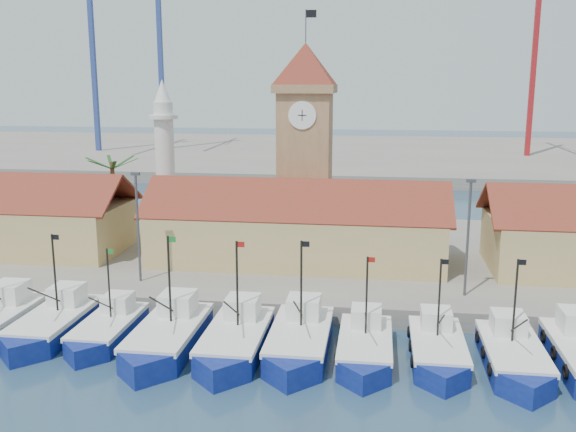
# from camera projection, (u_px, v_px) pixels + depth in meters

# --- Properties ---
(ground) EXTENTS (400.00, 400.00, 0.00)m
(ground) POSITION_uv_depth(u_px,v_px,m) (257.00, 371.00, 39.90)
(ground) COLOR #1B3148
(ground) RESTS_ON ground
(quay) EXTENTS (140.00, 32.00, 1.50)m
(quay) POSITION_uv_depth(u_px,v_px,m) (302.00, 256.00, 62.98)
(quay) COLOR gray
(quay) RESTS_ON ground
(terminal) EXTENTS (240.00, 80.00, 2.00)m
(terminal) POSITION_uv_depth(u_px,v_px,m) (347.00, 155.00, 146.22)
(terminal) COLOR gray
(terminal) RESTS_ON ground
(boat_2) EXTENTS (3.67, 10.07, 7.62)m
(boat_2) POSITION_uv_depth(u_px,v_px,m) (52.00, 326.00, 45.03)
(boat_2) COLOR navy
(boat_2) RESTS_ON ground
(boat_3) EXTENTS (3.26, 8.92, 6.75)m
(boat_3) POSITION_uv_depth(u_px,v_px,m) (107.00, 331.00, 44.34)
(boat_3) COLOR navy
(boat_3) RESTS_ON ground
(boat_4) EXTENTS (3.91, 10.71, 8.10)m
(boat_4) POSITION_uv_depth(u_px,v_px,m) (167.00, 339.00, 42.65)
(boat_4) COLOR navy
(boat_4) RESTS_ON ground
(boat_5) EXTENTS (3.80, 10.42, 7.88)m
(boat_5) POSITION_uv_depth(u_px,v_px,m) (235.00, 343.00, 42.11)
(boat_5) COLOR navy
(boat_5) RESTS_ON ground
(boat_6) EXTENTS (3.82, 10.48, 7.93)m
(boat_6) POSITION_uv_depth(u_px,v_px,m) (299.00, 343.00, 42.04)
(boat_6) COLOR navy
(boat_6) RESTS_ON ground
(boat_7) EXTENTS (3.41, 9.34, 7.07)m
(boat_7) POSITION_uv_depth(u_px,v_px,m) (365.00, 349.00, 41.23)
(boat_7) COLOR navy
(boat_7) RESTS_ON ground
(boat_8) EXTENTS (3.39, 9.28, 7.02)m
(boat_8) POSITION_uv_depth(u_px,v_px,m) (438.00, 352.00, 40.92)
(boat_8) COLOR navy
(boat_8) RESTS_ON ground
(boat_9) EXTENTS (3.53, 9.68, 7.32)m
(boat_9) POSITION_uv_depth(u_px,v_px,m) (514.00, 359.00, 39.83)
(boat_9) COLOR navy
(boat_9) RESTS_ON ground
(hall_center) EXTENTS (27.04, 10.13, 7.61)m
(hall_center) POSITION_uv_depth(u_px,v_px,m) (297.00, 234.00, 58.44)
(hall_center) COLOR tan
(hall_center) RESTS_ON quay
(clock_tower) EXTENTS (5.80, 5.80, 22.70)m
(clock_tower) POSITION_uv_depth(u_px,v_px,m) (305.00, 140.00, 62.58)
(clock_tower) COLOR #AA8157
(clock_tower) RESTS_ON quay
(minaret) EXTENTS (3.00, 3.00, 16.30)m
(minaret) POSITION_uv_depth(u_px,v_px,m) (165.00, 158.00, 67.05)
(minaret) COLOR silver
(minaret) RESTS_ON quay
(palm_tree) EXTENTS (5.60, 5.03, 8.39)m
(palm_tree) POSITION_uv_depth(u_px,v_px,m) (114.00, 193.00, 66.52)
(palm_tree) COLOR brown
(palm_tree) RESTS_ON quay
(lamp_posts) EXTENTS (80.70, 0.25, 9.03)m
(lamp_posts) POSITION_uv_depth(u_px,v_px,m) (291.00, 227.00, 50.10)
(lamp_posts) COLOR #3F3F44
(lamp_posts) RESTS_ON quay
(crane_blue_far) EXTENTS (1.00, 37.57, 45.95)m
(crane_blue_far) POSITION_uv_depth(u_px,v_px,m) (87.00, 32.00, 138.60)
(crane_blue_far) COLOR navy
(crane_blue_far) RESTS_ON terminal
(crane_blue_near) EXTENTS (1.00, 34.09, 44.83)m
(crane_blue_near) POSITION_uv_depth(u_px,v_px,m) (157.00, 38.00, 143.23)
(crane_blue_near) COLOR navy
(crane_blue_near) RESTS_ON terminal
(crane_red_right) EXTENTS (1.00, 35.39, 46.82)m
(crane_red_right) POSITION_uv_depth(u_px,v_px,m) (539.00, 27.00, 128.86)
(crane_red_right) COLOR #A6191E
(crane_red_right) RESTS_ON terminal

